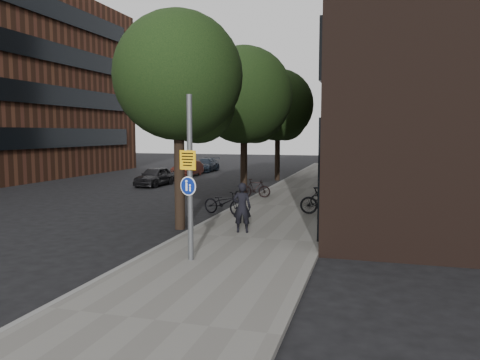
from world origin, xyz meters
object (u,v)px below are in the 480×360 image
(parked_bike_facade_near, at_px, (328,198))
(parked_car_near, at_px, (155,176))
(signpost, at_px, (190,178))
(pedestrian, at_px, (242,208))

(parked_bike_facade_near, bearing_deg, parked_car_near, 60.64)
(signpost, bearing_deg, parked_car_near, 134.90)
(signpost, height_order, pedestrian, signpost)
(signpost, xyz_separation_m, pedestrian, (0.38, 3.56, -1.30))
(pedestrian, distance_m, parked_car_near, 15.51)
(parked_bike_facade_near, xyz_separation_m, parked_car_near, (-11.42, 6.29, 0.09))
(signpost, distance_m, parked_bike_facade_near, 10.23)
(parked_bike_facade_near, relative_size, parked_car_near, 0.43)
(pedestrian, xyz_separation_m, parked_car_near, (-9.21, 12.48, -0.33))
(signpost, distance_m, parked_car_near, 18.38)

